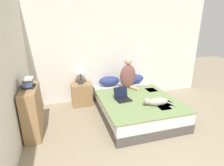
% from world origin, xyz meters
% --- Properties ---
extents(wall_back, '(5.09, 0.05, 2.55)m').
position_xyz_m(wall_back, '(0.00, 3.58, 1.27)').
color(wall_back, silver).
rests_on(wall_back, ground_plane).
extents(wall_side, '(0.05, 4.56, 2.55)m').
position_xyz_m(wall_side, '(-2.07, 1.78, 1.27)').
color(wall_side, silver).
rests_on(wall_side, ground_plane).
extents(bed, '(1.53, 2.03, 0.42)m').
position_xyz_m(bed, '(0.14, 2.50, 0.21)').
color(bed, '#4C4742').
rests_on(bed, ground_plane).
extents(pillow_near, '(0.54, 0.29, 0.23)m').
position_xyz_m(pillow_near, '(-0.19, 3.34, 0.54)').
color(pillow_near, navy).
rests_on(pillow_near, bed).
extents(pillow_far, '(0.54, 0.29, 0.23)m').
position_xyz_m(pillow_far, '(0.48, 3.34, 0.54)').
color(pillow_far, navy).
rests_on(pillow_far, bed).
extents(person_sitting, '(0.39, 0.38, 0.76)m').
position_xyz_m(person_sitting, '(0.18, 3.04, 0.74)').
color(person_sitting, brown).
rests_on(person_sitting, bed).
extents(cat_tabby, '(0.60, 0.25, 0.17)m').
position_xyz_m(cat_tabby, '(0.35, 1.96, 0.50)').
color(cat_tabby, '#A8A399').
rests_on(cat_tabby, bed).
extents(laptop_open, '(0.34, 0.32, 0.25)m').
position_xyz_m(laptop_open, '(-0.18, 2.41, 0.48)').
color(laptop_open, black).
rests_on(laptop_open, bed).
extents(nightstand, '(0.48, 0.41, 0.54)m').
position_xyz_m(nightstand, '(-0.91, 3.32, 0.27)').
color(nightstand, '#937047').
rests_on(nightstand, ground_plane).
extents(table_lamp, '(0.30, 0.30, 0.51)m').
position_xyz_m(table_lamp, '(-0.91, 3.32, 0.92)').
color(table_lamp, '#38383D').
rests_on(table_lamp, nightstand).
extents(bookshelf, '(0.26, 0.77, 0.88)m').
position_xyz_m(bookshelf, '(-1.89, 2.34, 0.44)').
color(bookshelf, '#99754C').
rests_on(bookshelf, ground_plane).
extents(book_stack_top, '(0.21, 0.26, 0.18)m').
position_xyz_m(book_stack_top, '(-1.89, 2.35, 0.97)').
color(book_stack_top, '#2D2D33').
rests_on(book_stack_top, bookshelf).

